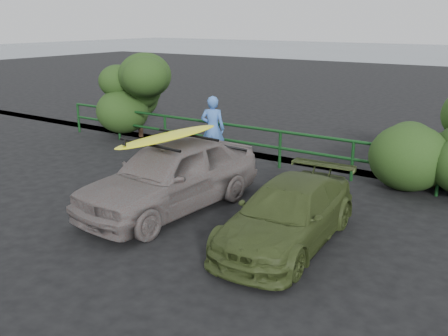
# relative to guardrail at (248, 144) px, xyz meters

# --- Properties ---
(ground) EXTENTS (80.00, 80.00, 0.00)m
(ground) POSITION_rel_guardrail_xyz_m (0.00, -5.00, -0.52)
(ground) COLOR black
(guardrail) EXTENTS (14.00, 0.08, 1.04)m
(guardrail) POSITION_rel_guardrail_xyz_m (0.00, 0.00, 0.00)
(guardrail) COLOR #113E17
(guardrail) RESTS_ON ground
(shrub_left) EXTENTS (3.20, 2.40, 2.58)m
(shrub_left) POSITION_rel_guardrail_xyz_m (-4.80, 0.40, 0.77)
(shrub_left) COLOR #274619
(shrub_left) RESTS_ON ground
(shrub_right) EXTENTS (3.20, 2.40, 2.14)m
(shrub_right) POSITION_rel_guardrail_xyz_m (5.00, 0.50, 0.55)
(shrub_right) COLOR #274619
(shrub_right) RESTS_ON ground
(sedan) EXTENTS (2.07, 4.45, 1.48)m
(sedan) POSITION_rel_guardrail_xyz_m (0.54, -3.97, 0.22)
(sedan) COLOR slate
(sedan) RESTS_ON ground
(olive_vehicle) EXTENTS (1.76, 3.86, 1.10)m
(olive_vehicle) POSITION_rel_guardrail_xyz_m (3.32, -4.10, 0.03)
(olive_vehicle) COLOR #394820
(olive_vehicle) RESTS_ON ground
(man) EXTENTS (0.79, 0.67, 1.83)m
(man) POSITION_rel_guardrail_xyz_m (-0.93, -0.37, 0.40)
(man) COLOR #4577D0
(man) RESTS_ON ground
(roof_rack) EXTENTS (1.75, 1.29, 0.06)m
(roof_rack) POSITION_rel_guardrail_xyz_m (0.54, -3.97, 0.98)
(roof_rack) COLOR black
(roof_rack) RESTS_ON sedan
(surfboard) EXTENTS (0.80, 2.84, 0.08)m
(surfboard) POSITION_rel_guardrail_xyz_m (0.54, -3.97, 1.05)
(surfboard) COLOR #F4FF1A
(surfboard) RESTS_ON roof_rack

